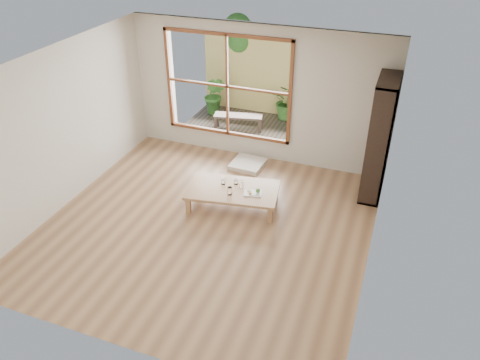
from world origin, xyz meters
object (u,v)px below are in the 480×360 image
object	(u,v)px
food_tray	(254,193)
bookshelf	(379,139)
garden_bench	(238,118)
low_table	(233,191)

from	to	relation	value
food_tray	bookshelf	bearing A→B (deg)	21.60
food_tray	garden_bench	bearing A→B (deg)	101.17
bookshelf	food_tray	xyz separation A→B (m)	(-1.76, -1.26, -0.69)
bookshelf	garden_bench	xyz separation A→B (m)	(-3.08, 1.54, -0.74)
food_tray	garden_bench	xyz separation A→B (m)	(-1.32, 2.80, -0.05)
bookshelf	food_tray	distance (m)	2.27
low_table	garden_bench	bearing A→B (deg)	99.51
low_table	bookshelf	bearing A→B (deg)	20.95
bookshelf	low_table	bearing A→B (deg)	-149.83
bookshelf	food_tray	world-z (taller)	bookshelf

